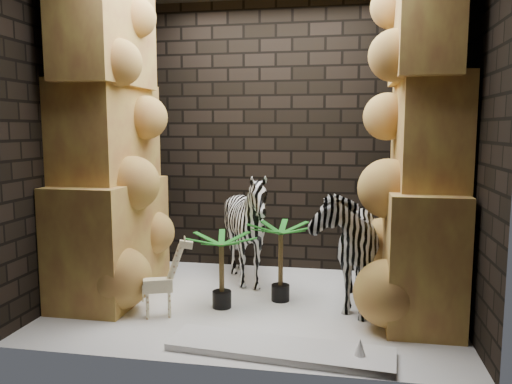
% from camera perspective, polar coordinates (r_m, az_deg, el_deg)
% --- Properties ---
extents(floor, '(3.50, 3.50, 0.00)m').
position_cam_1_polar(floor, '(4.71, -0.09, -12.56)').
color(floor, white).
rests_on(floor, ground).
extents(wall_back, '(3.50, 0.00, 3.50)m').
position_cam_1_polar(wall_back, '(5.67, 2.21, 6.27)').
color(wall_back, black).
rests_on(wall_back, ground).
extents(wall_front, '(3.50, 0.00, 3.50)m').
position_cam_1_polar(wall_front, '(3.21, -4.15, 5.52)').
color(wall_front, black).
rests_on(wall_front, ground).
extents(wall_left, '(0.00, 3.00, 3.00)m').
position_cam_1_polar(wall_left, '(5.05, -20.11, 5.72)').
color(wall_left, black).
rests_on(wall_left, ground).
extents(wall_right, '(0.00, 3.00, 3.00)m').
position_cam_1_polar(wall_right, '(4.46, 22.71, 5.46)').
color(wall_right, black).
rests_on(wall_right, ground).
extents(rock_pillar_left, '(0.68, 1.30, 3.00)m').
position_cam_1_polar(rock_pillar_left, '(4.88, -16.55, 5.82)').
color(rock_pillar_left, gold).
rests_on(rock_pillar_left, floor).
extents(rock_pillar_right, '(0.58, 1.25, 3.00)m').
position_cam_1_polar(rock_pillar_right, '(4.40, 18.49, 5.63)').
color(rock_pillar_right, gold).
rests_on(rock_pillar_right, floor).
extents(zebra_right, '(0.60, 1.10, 1.30)m').
position_cam_1_polar(zebra_right, '(4.62, 10.16, -4.71)').
color(zebra_right, white).
rests_on(zebra_right, floor).
extents(zebra_left, '(1.27, 1.41, 1.07)m').
position_cam_1_polar(zebra_left, '(5.11, -1.00, -4.76)').
color(zebra_left, white).
rests_on(zebra_left, floor).
extents(giraffe_toy, '(0.38, 0.25, 0.71)m').
position_cam_1_polar(giraffe_toy, '(4.36, -11.12, -9.42)').
color(giraffe_toy, '#FBEFBF').
rests_on(giraffe_toy, floor).
extents(palm_front, '(0.36, 0.36, 0.74)m').
position_cam_1_polar(palm_front, '(4.68, 2.82, -7.93)').
color(palm_front, '#156F16').
rests_on(palm_front, floor).
extents(palm_back, '(0.36, 0.36, 0.68)m').
position_cam_1_polar(palm_back, '(4.52, -3.93, -8.93)').
color(palm_back, '#156F16').
rests_on(palm_back, floor).
extents(surfboard, '(1.65, 0.55, 0.05)m').
position_cam_1_polar(surfboard, '(3.77, 2.68, -17.41)').
color(surfboard, white).
rests_on(surfboard, floor).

